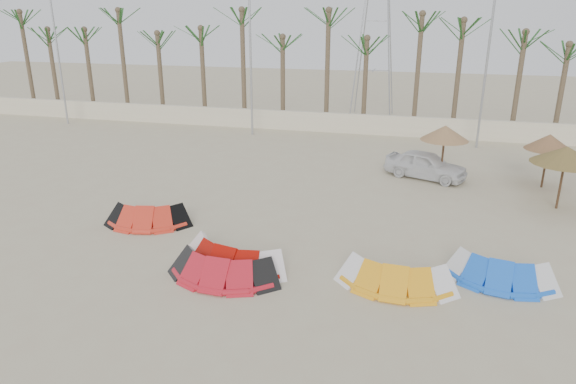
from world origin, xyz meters
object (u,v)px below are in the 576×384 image
(car, at_px, (426,165))
(parasol_mid, at_px, (566,155))
(kite_red_left, at_px, (151,213))
(kite_blue, at_px, (499,267))
(kite_orange, at_px, (396,271))
(parasol_left, at_px, (445,133))
(kite_red_mid, at_px, (226,263))
(parasol_right, at_px, (549,142))
(kite_red_right, at_px, (235,251))

(car, bearing_deg, parasol_mid, -97.08)
(kite_red_left, height_order, kite_blue, same)
(kite_red_left, xyz_separation_m, car, (10.14, 8.39, 0.25))
(kite_orange, xyz_separation_m, parasol_left, (1.53, 10.71, 1.88))
(parasol_left, height_order, car, parasol_left)
(kite_orange, distance_m, car, 10.83)
(kite_blue, bearing_deg, kite_red_mid, -167.30)
(parasol_left, relative_size, parasol_right, 1.06)
(parasol_left, relative_size, car, 0.68)
(kite_red_mid, bearing_deg, kite_red_right, 91.66)
(parasol_left, xyz_separation_m, parasol_right, (4.51, -0.03, -0.15))
(kite_orange, relative_size, parasol_right, 1.37)
(kite_red_right, distance_m, kite_orange, 5.11)
(kite_red_mid, bearing_deg, parasol_right, 45.91)
(parasol_mid, bearing_deg, kite_blue, -114.18)
(parasol_left, bearing_deg, kite_orange, -98.14)
(kite_red_right, distance_m, car, 12.26)
(kite_red_left, bearing_deg, kite_red_right, -29.09)
(kite_red_mid, height_order, kite_red_right, same)
(kite_red_mid, relative_size, parasol_mid, 1.31)
(kite_blue, height_order, car, car)
(kite_red_mid, height_order, kite_orange, same)
(kite_orange, bearing_deg, car, 85.75)
(parasol_right, bearing_deg, kite_red_mid, -134.09)
(kite_red_right, height_order, parasol_left, parasol_left)
(kite_orange, relative_size, kite_blue, 1.02)
(parasol_mid, relative_size, parasol_right, 1.06)
(parasol_left, height_order, parasol_right, parasol_left)
(kite_red_right, relative_size, kite_orange, 1.13)
(kite_red_mid, xyz_separation_m, kite_blue, (8.07, 1.82, -0.00))
(kite_red_left, bearing_deg, kite_blue, -6.44)
(kite_blue, bearing_deg, kite_red_left, 173.56)
(kite_red_mid, bearing_deg, parasol_left, 60.11)
(kite_red_right, bearing_deg, parasol_left, 58.07)
(kite_blue, xyz_separation_m, parasol_mid, (3.10, 6.91, 1.86))
(kite_blue, xyz_separation_m, car, (-2.18, 9.78, 0.25))
(kite_red_mid, relative_size, kite_red_right, 0.90)
(car, bearing_deg, kite_orange, -162.85)
(kite_orange, height_order, kite_blue, same)
(kite_orange, distance_m, kite_blue, 3.15)
(parasol_right, xyz_separation_m, car, (-5.24, 0.11, -1.48))
(parasol_left, bearing_deg, parasol_mid, -31.42)
(kite_red_mid, height_order, parasol_mid, parasol_mid)
(kite_orange, relative_size, parasol_mid, 1.29)
(parasol_left, bearing_deg, kite_blue, -81.49)
(kite_red_mid, xyz_separation_m, kite_red_right, (-0.02, 0.86, 0.00))
(kite_red_right, xyz_separation_m, parasol_right, (11.15, 10.63, 1.72))
(kite_blue, relative_size, parasol_right, 1.34)
(kite_blue, bearing_deg, kite_orange, -161.16)
(kite_red_left, xyz_separation_m, kite_red_right, (4.23, -2.35, 0.00))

